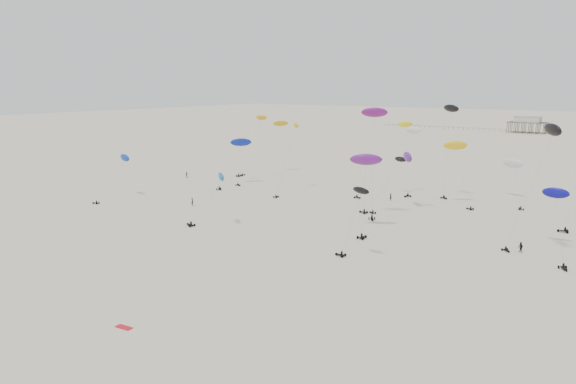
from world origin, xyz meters
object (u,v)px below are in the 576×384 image
Objects in this scene: spectator_0 at (193,206)px; pavilion_main at (527,126)px; rig_9 at (121,164)px; rig_0 at (557,206)px; rig_4 at (450,123)px.

pavilion_main is at bearing -54.60° from spectator_0.
rig_9 is 24.49m from spectator_0.
spectator_0 is at bearing -24.08° from rig_0.
rig_9 is at bearing -24.79° from rig_0.
pavilion_main is at bearing -109.06° from rig_0.
rig_0 is at bearing -132.24° from spectator_0.
spectator_0 is at bearing -11.51° from rig_4.
rig_4 is (-31.17, 33.78, 11.42)m from rig_0.
rig_4 reaches higher than rig_9.
pavilion_main is 1.20× the size of rig_0.
spectator_0 is (-19.66, -259.14, -4.22)m from pavilion_main.
rig_0 is 47.36m from rig_4.
rig_9 is 6.54× the size of spectator_0.
pavilion_main is at bearing -31.62° from rig_9.
rig_9 reaches higher than spectator_0.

